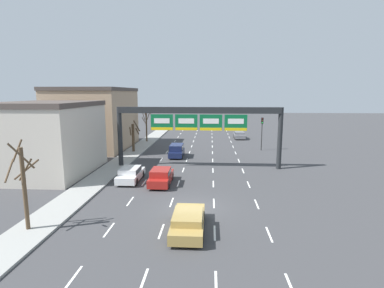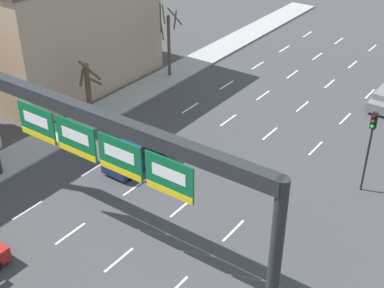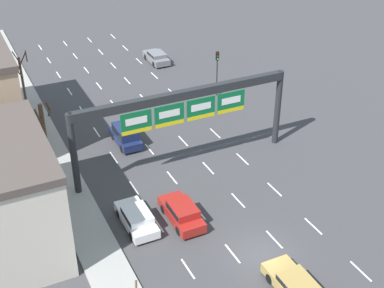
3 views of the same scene
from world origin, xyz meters
name	(u,v)px [view 1 (image 1 of 3)]	position (x,y,z in m)	size (l,w,h in m)	color
ground_plane	(192,208)	(0.00, 0.00, 0.00)	(220.00, 220.00, 0.00)	#3D3D3F
sidewalk_left	(66,204)	(-9.65, 0.00, 0.07)	(2.80, 110.00, 0.15)	#999993
lane_dashes	(199,165)	(0.00, 13.50, 0.00)	(10.02, 67.00, 0.01)	white
sign_gantry	(199,120)	(0.00, 12.21, 5.47)	(18.63, 0.70, 6.91)	#232628
building_near	(49,138)	(-15.59, 8.89, 3.80)	(8.44, 11.18, 7.57)	beige
building_far	(95,118)	(-16.47, 24.00, 4.64)	(10.25, 14.16, 9.25)	tan
car_red	(161,176)	(-3.24, 5.61, 0.80)	(1.88, 4.54, 1.51)	maroon
car_grey	(239,135)	(6.74, 34.66, 0.71)	(1.90, 4.48, 1.32)	slate
suv_navy	(177,150)	(-3.16, 17.80, 0.95)	(1.82, 4.10, 1.70)	#19234C
car_gold	(188,221)	(0.01, -3.88, 0.69)	(1.98, 4.89, 1.27)	#A88947
car_white	(131,174)	(-6.37, 6.46, 0.75)	(1.90, 4.51, 1.39)	silver
traffic_light_near_gantry	(262,127)	(8.93, 23.26, 3.48)	(0.30, 0.35, 4.88)	black
tree_bare_closest	(23,183)	(-9.94, -4.44, 3.11)	(1.88, 1.91, 5.56)	brown
tree_bare_second	(146,123)	(-9.73, 29.68, 3.25)	(1.83, 1.75, 5.91)	brown
tree_bare_third	(134,136)	(-9.65, 20.59, 2.38)	(1.57, 1.63, 4.55)	brown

